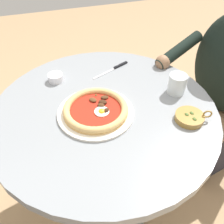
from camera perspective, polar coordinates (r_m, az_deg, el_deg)
ground_plane at (r=1.59m, az=-1.19°, el=-19.65°), size 6.00×6.00×0.02m
dining_table at (r=1.10m, az=-1.62°, el=-5.14°), size 0.88×0.88×0.74m
pizza_on_plate at (r=0.97m, az=-3.64°, el=0.39°), size 0.29×0.29×0.04m
water_glass at (r=1.09m, az=14.24°, el=5.82°), size 0.07×0.07×0.08m
steak_knife at (r=1.22m, az=0.82°, el=9.87°), size 0.10×0.19×0.01m
ramekin_capers at (r=1.16m, az=-12.47°, el=7.57°), size 0.07×0.07×0.03m
olive_pan at (r=0.99m, az=16.98°, el=-1.12°), size 0.11×0.13×0.05m
diner_person at (r=1.50m, az=22.44°, el=3.41°), size 0.43×0.55×1.16m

